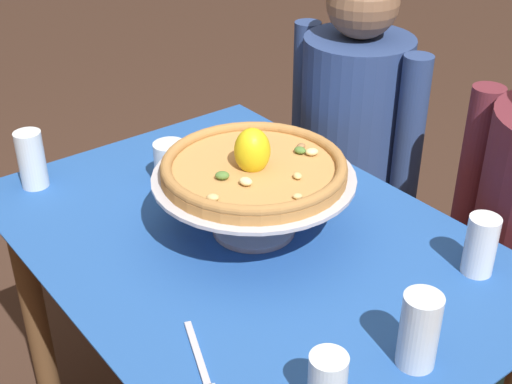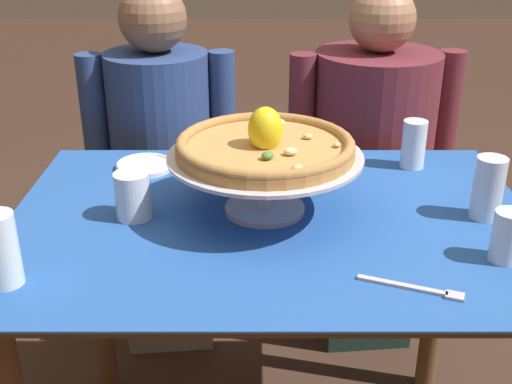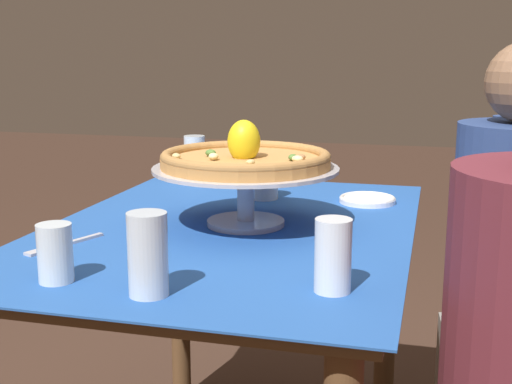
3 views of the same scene
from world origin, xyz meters
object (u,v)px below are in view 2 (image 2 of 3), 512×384
(water_glass_side_right, at_px, (485,192))
(dinner_fork, at_px, (414,288))
(side_plate, at_px, (142,165))
(pizza_stand, at_px, (263,169))
(diner_left, at_px, (161,182))
(water_glass_front_right, at_px, (504,239))
(diner_right, at_px, (367,173))
(water_glass_side_left, at_px, (131,198))
(water_glass_back_right, at_px, (411,147))
(pizza, at_px, (263,145))

(water_glass_side_right, xyz_separation_m, dinner_fork, (-0.21, -0.28, -0.06))
(dinner_fork, bearing_deg, side_plate, 135.54)
(pizza_stand, height_order, diner_left, diner_left)
(water_glass_front_right, relative_size, side_plate, 0.70)
(side_plate, height_order, diner_right, diner_right)
(diner_left, xyz_separation_m, diner_right, (0.67, 0.01, 0.03))
(water_glass_side_left, height_order, diner_left, diner_left)
(water_glass_side_right, distance_m, water_glass_back_right, 0.30)
(side_plate, xyz_separation_m, diner_right, (0.65, 0.38, -0.18))
(pizza, height_order, water_glass_side_left, pizza)
(pizza, bearing_deg, water_glass_front_right, -24.82)
(pizza_stand, distance_m, water_glass_side_left, 0.29)
(diner_right, bearing_deg, water_glass_side_left, -134.17)
(pizza, bearing_deg, diner_left, 117.36)
(water_glass_front_right, height_order, dinner_fork, water_glass_front_right)
(water_glass_side_left, bearing_deg, pizza, 5.24)
(side_plate, bearing_deg, diner_right, 30.06)
(pizza_stand, height_order, diner_right, diner_right)
(water_glass_side_right, relative_size, diner_left, 0.12)
(pizza, distance_m, diner_left, 0.78)
(water_glass_back_right, bearing_deg, diner_right, 95.47)
(water_glass_side_right, height_order, side_plate, water_glass_side_right)
(side_plate, distance_m, diner_left, 0.43)
(pizza, bearing_deg, water_glass_back_right, 33.93)
(water_glass_side_left, relative_size, diner_right, 0.09)
(water_glass_front_right, distance_m, dinner_fork, 0.22)
(water_glass_back_right, bearing_deg, water_glass_side_right, -71.89)
(side_plate, relative_size, dinner_fork, 0.80)
(water_glass_front_right, xyz_separation_m, diner_left, (-0.78, 0.83, -0.25))
(water_glass_front_right, bearing_deg, water_glass_side_left, 165.97)
(water_glass_side_right, distance_m, water_glass_side_left, 0.76)
(water_glass_back_right, height_order, diner_left, diner_left)
(pizza_stand, bearing_deg, side_plate, 141.30)
(pizza_stand, relative_size, water_glass_side_right, 3.04)
(diner_right, bearing_deg, dinner_fork, -95.00)
(pizza, bearing_deg, dinner_fork, -49.93)
(water_glass_side_right, height_order, water_glass_front_right, water_glass_side_right)
(dinner_fork, bearing_deg, pizza_stand, 130.07)
(pizza_stand, distance_m, side_plate, 0.40)
(pizza_stand, relative_size, water_glass_front_right, 4.12)
(water_glass_side_right, xyz_separation_m, side_plate, (-0.78, 0.28, -0.05))
(water_glass_side_right, height_order, water_glass_side_left, water_glass_side_right)
(water_glass_front_right, bearing_deg, water_glass_back_right, 99.00)
(water_glass_side_right, distance_m, water_glass_front_right, 0.18)
(water_glass_back_right, bearing_deg, side_plate, -179.02)
(diner_left, height_order, diner_right, diner_left)
(water_glass_side_right, distance_m, side_plate, 0.83)
(pizza, distance_m, water_glass_front_right, 0.52)
(diner_right, bearing_deg, water_glass_back_right, -84.53)
(dinner_fork, bearing_deg, water_glass_back_right, 78.43)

